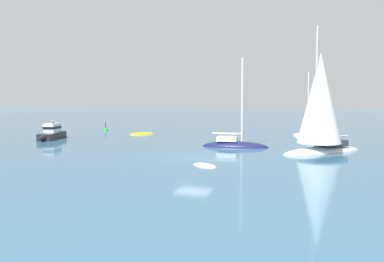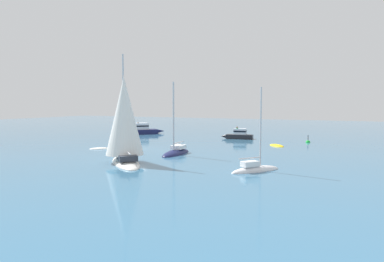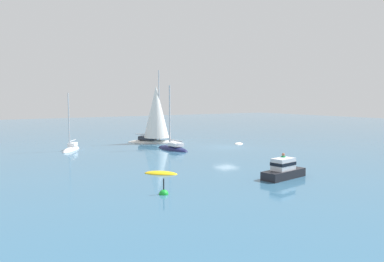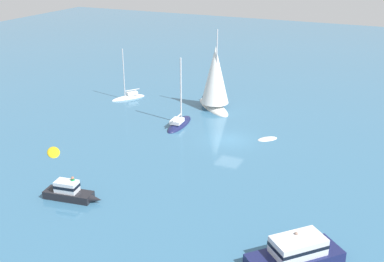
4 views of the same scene
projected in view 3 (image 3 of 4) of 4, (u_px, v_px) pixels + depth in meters
ground_plane at (226, 147)px, 46.11m from camera, size 160.00×160.00×0.00m
skiff at (161, 174)px, 29.94m from camera, size 2.79×2.73×0.43m
ketch at (71, 149)px, 43.27m from camera, size 4.36×3.48×6.99m
skiff_1 at (239, 144)px, 49.49m from camera, size 2.33×2.28×0.32m
cabin_cruiser at (285, 170)px, 28.34m from camera, size 1.90×4.91×1.85m
sailboat at (156, 117)px, 50.18m from camera, size 6.79×6.77×10.06m
ketch_1 at (173, 148)px, 43.92m from camera, size 5.68×2.02×7.93m
channel_buoy at (164, 194)px, 23.56m from camera, size 0.60×0.60×1.30m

